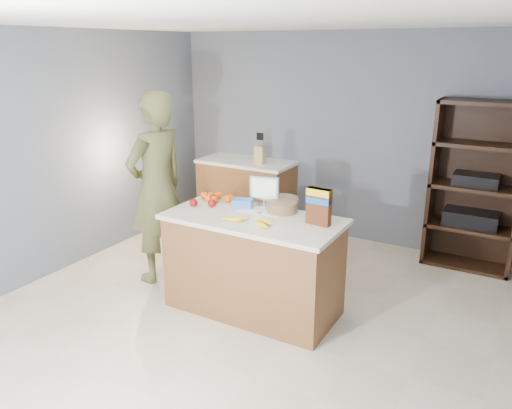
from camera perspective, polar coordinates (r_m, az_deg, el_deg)
The scene contains 15 objects.
floor at distance 4.49m, azimuth -2.28°, elevation -13.47°, with size 4.50×5.00×0.02m, color beige.
walls at distance 3.90m, azimuth -2.58°, elevation 7.80°, with size 4.52×5.02×2.51m.
counter_peninsula at distance 4.52m, azimuth -0.32°, elevation -7.25°, with size 1.56×0.76×0.90m.
back_cabinet at distance 6.61m, azimuth -1.07°, elevation 1.25°, with size 1.24×0.62×0.90m.
shelving_unit at distance 5.80m, azimuth 23.77°, elevation 1.61°, with size 0.90×0.40×1.80m.
person at distance 5.08m, azimuth -11.26°, elevation 1.83°, with size 0.70×0.46×1.92m, color brown.
knife_block at distance 6.30m, azimuth 0.45°, elevation 5.75°, with size 0.12×0.10×0.31m.
envelopes at distance 4.45m, azimuth 0.46°, elevation -0.93°, with size 0.44×0.16×0.00m.
bananas at distance 4.18m, azimuth -0.83°, elevation -1.90°, with size 0.46×0.19×0.04m.
apples at distance 4.67m, azimuth -5.71°, elevation 0.36°, with size 0.24×0.27×0.08m.
oranges at distance 4.79m, azimuth -4.64°, elevation 0.81°, with size 0.34×0.21×0.07m.
blue_carton at distance 4.58m, azimuth -1.56°, elevation 0.15°, with size 0.18×0.12×0.08m, color blue.
salad_bowl at distance 4.46m, azimuth 3.00°, elevation -0.12°, with size 0.30×0.30×0.13m.
tv at distance 4.59m, azimuth 0.95°, elevation 1.73°, with size 0.28×0.12×0.28m.
cereal_box at distance 4.13m, azimuth 7.20°, elevation 0.08°, with size 0.21×0.09×0.31m.
Camera 1 is at (2.06, -3.25, 2.32)m, focal length 35.00 mm.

